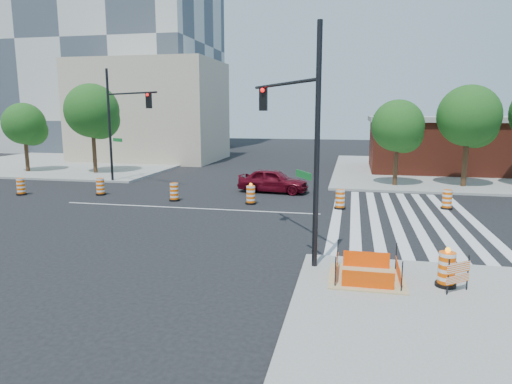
{
  "coord_description": "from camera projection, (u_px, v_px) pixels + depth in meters",
  "views": [
    {
      "loc": [
        8.44,
        -22.35,
        5.11
      ],
      "look_at": [
        4.17,
        -2.17,
        1.4
      ],
      "focal_mm": 32.0,
      "sensor_mm": 36.0,
      "label": 1
    }
  ],
  "objects": [
    {
      "name": "median_drum_4",
      "position": [
        340.0,
        200.0,
        23.85
      ],
      "size": [
        0.6,
        0.6,
        1.02
      ],
      "color": "black",
      "rests_on": "ground"
    },
    {
      "name": "median_drum_1",
      "position": [
        100.0,
        187.0,
        27.78
      ],
      "size": [
        0.6,
        0.6,
        1.02
      ],
      "color": "black",
      "rests_on": "ground"
    },
    {
      "name": "sidewalk_nw",
      "position": [
        79.0,
        162.0,
        45.13
      ],
      "size": [
        22.0,
        22.0,
        0.15
      ],
      "primitive_type": "cube",
      "color": "gray",
      "rests_on": "ground"
    },
    {
      "name": "signal_pole_nw",
      "position": [
        121.0,
        115.0,
        30.87
      ],
      "size": [
        5.12,
        3.17,
        7.8
      ],
      "rotation": [
        0.0,
        0.0,
        -0.55
      ],
      "color": "black",
      "rests_on": "ground"
    },
    {
      "name": "sidewalk_ne",
      "position": [
        469.0,
        172.0,
        37.79
      ],
      "size": [
        22.0,
        22.0,
        0.15
      ],
      "primitive_type": "cube",
      "color": "gray",
      "rests_on": "ground"
    },
    {
      "name": "tree_north_b",
      "position": [
        93.0,
        114.0,
        35.94
      ],
      "size": [
        4.22,
        4.22,
        7.18
      ],
      "color": "#382314",
      "rests_on": "ground"
    },
    {
      "name": "signal_pole_se",
      "position": [
        296.0,
        124.0,
        15.42
      ],
      "size": [
        3.08,
        4.98,
        7.59
      ],
      "rotation": [
        0.0,
        0.0,
        2.12
      ],
      "color": "black",
      "rests_on": "ground"
    },
    {
      "name": "tree_north_c",
      "position": [
        398.0,
        129.0,
        30.07
      ],
      "size": [
        3.42,
        3.42,
        5.81
      ],
      "color": "#382314",
      "rests_on": "ground"
    },
    {
      "name": "ground",
      "position": [
        187.0,
        208.0,
        24.14
      ],
      "size": [
        120.0,
        120.0,
        0.0
      ],
      "primitive_type": "plane",
      "color": "black",
      "rests_on": "ground"
    },
    {
      "name": "excavation_pit",
      "position": [
        367.0,
        276.0,
        13.6
      ],
      "size": [
        2.2,
        2.2,
        0.9
      ],
      "color": "tan",
      "rests_on": "ground"
    },
    {
      "name": "tree_north_a",
      "position": [
        25.0,
        126.0,
        37.02
      ],
      "size": [
        3.39,
        3.36,
        5.71
      ],
      "color": "#382314",
      "rests_on": "ground"
    },
    {
      "name": "crosswalk_east",
      "position": [
        403.0,
        218.0,
        21.91
      ],
      "size": [
        6.75,
        13.5,
        0.01
      ],
      "color": "silver",
      "rests_on": "ground"
    },
    {
      "name": "pit_drum",
      "position": [
        446.0,
        270.0,
        12.95
      ],
      "size": [
        0.59,
        0.59,
        1.15
      ],
      "color": "black",
      "rests_on": "ground"
    },
    {
      "name": "median_drum_3",
      "position": [
        251.0,
        195.0,
        25.09
      ],
      "size": [
        0.6,
        0.6,
        1.18
      ],
      "color": "black",
      "rests_on": "ground"
    },
    {
      "name": "median_drum_0",
      "position": [
        21.0,
        187.0,
        27.8
      ],
      "size": [
        0.6,
        0.6,
        1.02
      ],
      "color": "black",
      "rests_on": "ground"
    },
    {
      "name": "lane_centerline",
      "position": [
        187.0,
        208.0,
        24.14
      ],
      "size": [
        14.0,
        0.12,
        0.01
      ],
      "primitive_type": "cube",
      "color": "silver",
      "rests_on": "ground"
    },
    {
      "name": "red_coupe",
      "position": [
        273.0,
        181.0,
        28.66
      ],
      "size": [
        4.56,
        2.21,
        1.5
      ],
      "primitive_type": "imported",
      "rotation": [
        0.0,
        0.0,
        1.47
      ],
      "color": "#580714",
      "rests_on": "ground"
    },
    {
      "name": "beige_midrise",
      "position": [
        151.0,
        111.0,
        46.89
      ],
      "size": [
        14.0,
        10.0,
        10.0
      ],
      "primitive_type": "cube",
      "color": "#BBA78F",
      "rests_on": "ground"
    },
    {
      "name": "brick_storefront",
      "position": [
        471.0,
        145.0,
        37.4
      ],
      "size": [
        16.5,
        8.5,
        4.6
      ],
      "color": "maroon",
      "rests_on": "ground"
    },
    {
      "name": "barricade",
      "position": [
        458.0,
        273.0,
        12.5
      ],
      "size": [
        0.7,
        0.56,
        1.01
      ],
      "rotation": [
        0.0,
        0.0,
        0.67
      ],
      "color": "#F95D05",
      "rests_on": "ground"
    },
    {
      "name": "tree_north_d",
      "position": [
        469.0,
        119.0,
        29.52
      ],
      "size": [
        3.97,
        3.97,
        6.74
      ],
      "color": "#382314",
      "rests_on": "ground"
    },
    {
      "name": "median_drum_5",
      "position": [
        447.0,
        200.0,
        23.79
      ],
      "size": [
        0.6,
        0.6,
        1.02
      ],
      "color": "black",
      "rests_on": "ground"
    },
    {
      "name": "median_drum_2",
      "position": [
        174.0,
        193.0,
        26.0
      ],
      "size": [
        0.6,
        0.6,
        1.02
      ],
      "color": "black",
      "rests_on": "ground"
    }
  ]
}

